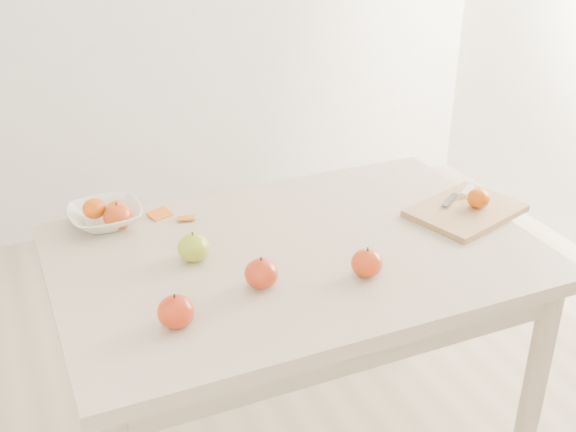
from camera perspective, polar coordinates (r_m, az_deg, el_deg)
name	(u,v)px	position (r m, az deg, el deg)	size (l,w,h in m)	color
table	(296,282)	(1.88, 0.61, -5.23)	(1.20, 0.80, 0.75)	beige
cutting_board	(465,211)	(2.05, 13.85, 0.42)	(0.30, 0.22, 0.02)	tan
board_tangerine	(478,198)	(2.05, 14.80, 1.36)	(0.06, 0.06, 0.05)	#DB5D07
fruit_bowl	(105,216)	(1.99, -14.23, -0.01)	(0.19, 0.19, 0.05)	white
bowl_tangerine_near	(94,209)	(1.99, -15.06, 0.57)	(0.06, 0.06, 0.06)	#E34B08
bowl_tangerine_far	(117,210)	(1.97, -13.36, 0.50)	(0.06, 0.06, 0.05)	#E15F07
orange_peel_a	(160,215)	(2.01, -10.09, 0.05)	(0.06, 0.04, 0.00)	orange
orange_peel_b	(186,219)	(1.98, -8.05, -0.23)	(0.04, 0.04, 0.00)	#DA600F
paring_knife	(465,192)	(2.12, 13.80, 1.82)	(0.16, 0.09, 0.01)	silver
apple_green	(193,248)	(1.77, -7.48, -2.50)	(0.08, 0.08, 0.07)	#688611
apple_red_c	(261,274)	(1.66, -2.13, -4.57)	(0.08, 0.08, 0.07)	maroon
apple_red_e	(367,263)	(1.71, 6.25, -3.71)	(0.08, 0.08, 0.07)	#A01705
apple_red_d	(176,312)	(1.55, -8.86, -7.49)	(0.08, 0.08, 0.07)	#9F1A10
apple_red_a	(118,217)	(1.96, -13.29, -0.06)	(0.08, 0.08, 0.07)	#970E08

